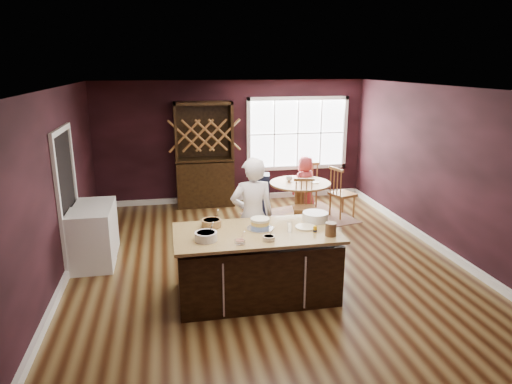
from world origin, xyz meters
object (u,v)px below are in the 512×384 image
Objects in this scene: chair_east at (343,192)px; high_chair at (260,194)px; layer_cake at (260,224)px; chair_south at (304,206)px; hutch at (204,155)px; dining_table at (300,193)px; seated_woman at (305,183)px; kitchen_island at (256,265)px; baker at (252,217)px; toddler at (260,177)px; washer at (91,240)px; dryer at (97,227)px; chair_north at (307,184)px.

high_chair is at bearing 56.46° from chair_east.
layer_cake reaches higher than high_chair.
chair_south is 2.68m from hutch.
dining_table is at bearing -15.43° from high_chair.
seated_woman is at bearing 83.81° from chair_south.
high_chair is 0.40× the size of hutch.
hutch is (-0.31, 4.26, 0.70)m from kitchen_island.
kitchen_island is at bearing 82.36° from baker.
seated_woman reaches higher than chair_east.
chair_east is 1.68m from high_chair.
chair_south is 1.29m from toddler.
toddler is (-0.02, -0.02, 0.36)m from high_chair.
chair_south is 1.26m from high_chair.
baker is at bearing -83.72° from hutch.
baker is (-1.40, -2.29, 0.35)m from dining_table.
washer is (-2.37, 0.62, -0.43)m from baker.
chair_east is at bearing -4.02° from high_chair.
washer is at bearing 91.05° from chair_east.
chair_east is at bearing -5.03° from dining_table.
toddler is 3.35m from dryer.
kitchen_island is at bearing -102.34° from toddler.
hutch reaches higher than seated_woman.
baker reaches higher than dryer.
chair_south reaches higher than washer.
chair_east is 1.08× the size of chair_south.
chair_south is at bearing 46.06° from seated_woman.
dryer is at bearing 16.69° from chair_north.
dryer reaches higher than dining_table.
seated_woman is 1.29× the size of washer.
layer_cake is at bearing -90.14° from high_chair.
seated_woman is 1.30× the size of high_chair.
chair_south is (-1.01, -0.66, -0.04)m from chair_east.
washer is at bearing 150.14° from kitchen_island.
chair_north is at bearing 18.72° from toddler.
chair_south reaches higher than toddler.
dining_table is at bearing -35.19° from hutch.
kitchen_island is 6.02× the size of layer_cake.
kitchen_island is 0.83m from baker.
dining_table is 0.54× the size of hutch.
dining_table is at bearing -25.02° from toddler.
toddler reaches higher than dryer.
layer_cake is 3.39m from high_chair.
seated_woman is 4.32m from dryer.
dining_table is at bearing 64.01° from layer_cake.
chair_south reaches higher than dryer.
chair_east is 4.08× the size of toddler.
chair_south is 3.79× the size of toddler.
high_chair reaches higher than dining_table.
dryer is (0.00, 0.64, -0.01)m from washer.
washer is (-1.98, -2.94, -0.68)m from hutch.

